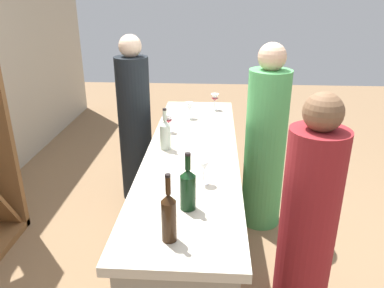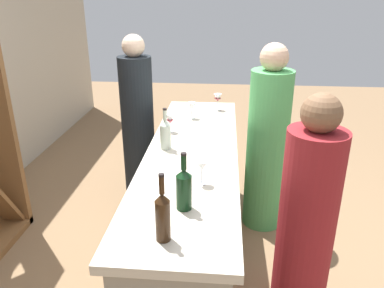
% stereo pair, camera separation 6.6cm
% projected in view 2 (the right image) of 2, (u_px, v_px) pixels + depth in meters
% --- Properties ---
extents(ground_plane, '(12.00, 12.00, 0.00)m').
position_uv_depth(ground_plane, '(192.00, 256.00, 3.05)').
color(ground_plane, '#846647').
extents(bar_counter, '(2.50, 0.64, 0.93)m').
position_uv_depth(bar_counter, '(192.00, 206.00, 2.88)').
color(bar_counter, gray).
rests_on(bar_counter, ground).
extents(wine_bottle_leftmost_amber_brown, '(0.07, 0.07, 0.34)m').
position_uv_depth(wine_bottle_leftmost_amber_brown, '(163.00, 215.00, 1.70)').
color(wine_bottle_leftmost_amber_brown, '#331E0F').
rests_on(wine_bottle_leftmost_amber_brown, bar_counter).
extents(wine_bottle_second_left_dark_green, '(0.08, 0.08, 0.32)m').
position_uv_depth(wine_bottle_second_left_dark_green, '(184.00, 188.00, 1.95)').
color(wine_bottle_second_left_dark_green, black).
rests_on(wine_bottle_second_left_dark_green, bar_counter).
extents(wine_bottle_center_clear_pale, '(0.08, 0.08, 0.30)m').
position_uv_depth(wine_bottle_center_clear_pale, '(165.00, 134.00, 2.69)').
color(wine_bottle_center_clear_pale, '#B7C6B2').
rests_on(wine_bottle_center_clear_pale, bar_counter).
extents(wine_glass_near_left, '(0.08, 0.08, 0.15)m').
position_uv_depth(wine_glass_near_left, '(218.00, 98.00, 3.57)').
color(wine_glass_near_left, white).
rests_on(wine_glass_near_left, bar_counter).
extents(wine_glass_near_center, '(0.07, 0.07, 0.15)m').
position_uv_depth(wine_glass_near_center, '(202.00, 167.00, 2.20)').
color(wine_glass_near_center, white).
rests_on(wine_glass_near_center, bar_counter).
extents(wine_glass_near_right, '(0.08, 0.08, 0.14)m').
position_uv_depth(wine_glass_near_right, '(192.00, 107.00, 3.34)').
color(wine_glass_near_right, white).
rests_on(wine_glass_near_right, bar_counter).
extents(wine_glass_far_left, '(0.07, 0.07, 0.15)m').
position_uv_depth(wine_glass_far_left, '(170.00, 120.00, 3.02)').
color(wine_glass_far_left, white).
rests_on(wine_glass_far_left, bar_counter).
extents(person_left_guest, '(0.43, 0.43, 1.51)m').
position_uv_depth(person_left_guest, '(306.00, 226.00, 2.24)').
color(person_left_guest, maroon).
rests_on(person_left_guest, ground).
extents(person_center_guest, '(0.43, 0.43, 1.62)m').
position_uv_depth(person_center_guest, '(267.00, 146.00, 3.23)').
color(person_center_guest, '#4CA559').
rests_on(person_center_guest, ground).
extents(person_server_behind, '(0.40, 0.40, 1.63)m').
position_uv_depth(person_server_behind, '(138.00, 126.00, 3.69)').
color(person_server_behind, black).
rests_on(person_server_behind, ground).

